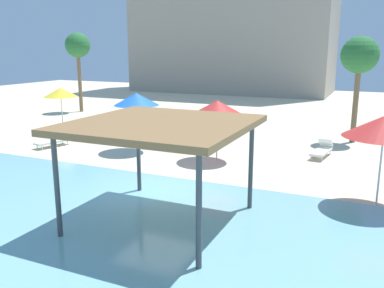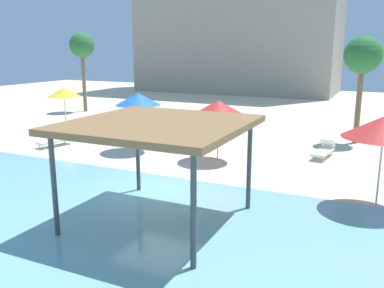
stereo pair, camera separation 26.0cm
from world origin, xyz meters
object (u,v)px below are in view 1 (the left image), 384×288
object	(u,v)px
beach_umbrella_yellow_4	(61,92)
shade_pavilion	(161,127)
beach_umbrella_red_3	(384,127)
palm_tree_1	(360,57)
beach_umbrella_red_6	(217,107)
lounge_chair_0	(55,140)
beach_umbrella_blue_0	(136,99)
palm_tree_0	(78,47)
lounge_chair_2	(322,149)

from	to	relation	value
beach_umbrella_yellow_4	shade_pavilion	bearing A→B (deg)	-38.75
beach_umbrella_red_3	palm_tree_1	bearing A→B (deg)	97.90
beach_umbrella_red_6	lounge_chair_0	xyz separation A→B (m)	(-8.50, -0.85, -2.05)
beach_umbrella_blue_0	palm_tree_1	bearing A→B (deg)	34.08
lounge_chair_0	palm_tree_1	bearing A→B (deg)	132.73
shade_pavilion	palm_tree_0	bearing A→B (deg)	134.62
lounge_chair_0	palm_tree_0	size ratio (longest dim) A/B	0.33
lounge_chair_0	beach_umbrella_blue_0	bearing A→B (deg)	116.36
beach_umbrella_red_3	beach_umbrella_yellow_4	distance (m)	18.93
shade_pavilion	palm_tree_1	bearing A→B (deg)	72.32
palm_tree_0	palm_tree_1	xyz separation A→B (m)	(20.39, -2.95, -0.55)
beach_umbrella_blue_0	beach_umbrella_red_3	xyz separation A→B (m)	(10.74, -3.13, 0.03)
palm_tree_0	beach_umbrella_red_6	bearing A→B (deg)	-31.79
beach_umbrella_yellow_4	lounge_chair_2	xyz separation A→B (m)	(15.54, -0.31, -1.95)
palm_tree_0	palm_tree_1	size ratio (longest dim) A/B	1.10
shade_pavilion	beach_umbrella_yellow_4	xyz separation A→B (m)	(-12.35, 9.91, -0.49)
beach_umbrella_red_3	beach_umbrella_red_6	size ratio (longest dim) A/B	1.08
lounge_chair_0	palm_tree_1	world-z (taller)	palm_tree_1
beach_umbrella_red_6	lounge_chair_0	world-z (taller)	beach_umbrella_red_6
beach_umbrella_yellow_4	beach_umbrella_red_6	world-z (taller)	beach_umbrella_red_6
palm_tree_0	palm_tree_1	bearing A→B (deg)	-8.24
lounge_chair_0	beach_umbrella_yellow_4	bearing A→B (deg)	-128.18
shade_pavilion	beach_umbrella_blue_0	size ratio (longest dim) A/B	1.65
beach_umbrella_yellow_4	beach_umbrella_red_6	size ratio (longest dim) A/B	0.95
shade_pavilion	lounge_chair_0	distance (m)	11.58
beach_umbrella_yellow_4	palm_tree_0	distance (m)	7.92
beach_umbrella_red_3	beach_umbrella_red_6	xyz separation A→B (m)	(-6.61, 3.10, -0.18)
beach_umbrella_blue_0	beach_umbrella_red_6	bearing A→B (deg)	-0.41
beach_umbrella_red_6	lounge_chair_2	distance (m)	5.37
beach_umbrella_blue_0	lounge_chair_0	size ratio (longest dim) A/B	1.42
shade_pavilion	beach_umbrella_red_3	xyz separation A→B (m)	(5.59, 3.88, -0.20)
beach_umbrella_blue_0	beach_umbrella_yellow_4	bearing A→B (deg)	158.02
beach_umbrella_red_6	lounge_chair_2	xyz separation A→B (m)	(4.21, 2.63, -2.05)
beach_umbrella_yellow_4	palm_tree_1	distance (m)	17.12
shade_pavilion	palm_tree_1	world-z (taller)	palm_tree_1
lounge_chair_2	palm_tree_1	distance (m)	5.69
lounge_chair_2	beach_umbrella_yellow_4	bearing A→B (deg)	-83.37
lounge_chair_2	beach_umbrella_blue_0	bearing A→B (deg)	-64.94
palm_tree_1	beach_umbrella_blue_0	bearing A→B (deg)	-145.92
beach_umbrella_red_3	lounge_chair_0	distance (m)	15.44
beach_umbrella_red_6	palm_tree_0	size ratio (longest dim) A/B	0.44
beach_umbrella_blue_0	palm_tree_1	xyz separation A→B (m)	(9.42, 6.37, 1.92)
beach_umbrella_blue_0	beach_umbrella_red_3	bearing A→B (deg)	-16.25
beach_umbrella_red_3	lounge_chair_0	world-z (taller)	beach_umbrella_red_3
beach_umbrella_red_3	beach_umbrella_red_6	world-z (taller)	beach_umbrella_red_3
beach_umbrella_blue_0	beach_umbrella_yellow_4	world-z (taller)	beach_umbrella_blue_0
beach_umbrella_blue_0	palm_tree_0	bearing A→B (deg)	139.62
shade_pavilion	palm_tree_0	xyz separation A→B (m)	(-16.12, 16.33, 2.23)
beach_umbrella_yellow_4	lounge_chair_2	world-z (taller)	beach_umbrella_yellow_4
shade_pavilion	lounge_chair_0	size ratio (longest dim) A/B	2.36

